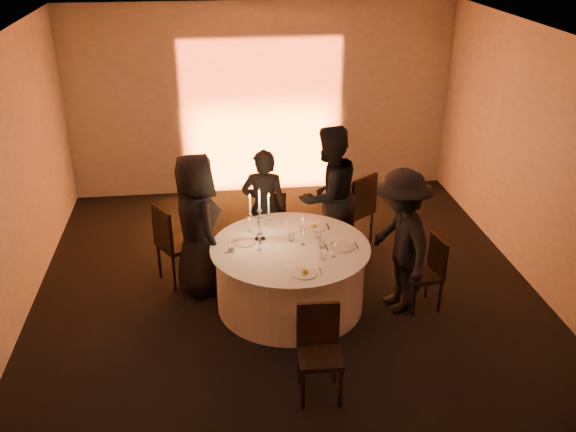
{
  "coord_description": "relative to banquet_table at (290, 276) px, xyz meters",
  "views": [
    {
      "loc": [
        -0.82,
        -6.29,
        4.15
      ],
      "look_at": [
        0.0,
        0.2,
        1.05
      ],
      "focal_mm": 40.0,
      "sensor_mm": 36.0,
      "label": 1
    }
  ],
  "objects": [
    {
      "name": "wall_front",
      "position": [
        0.0,
        -3.5,
        1.12
      ],
      "size": [
        7.0,
        0.0,
        7.0
      ],
      "primitive_type": "plane",
      "rotation": [
        -1.57,
        0.0,
        0.0
      ],
      "color": "#B2ABA5",
      "rests_on": "floor"
    },
    {
      "name": "tumbler_c",
      "position": [
        0.03,
        0.13,
        0.43
      ],
      "size": [
        0.07,
        0.07,
        0.09
      ],
      "primitive_type": "cylinder",
      "color": "silver",
      "rests_on": "banquet_table"
    },
    {
      "name": "floor",
      "position": [
        0.0,
        0.0,
        -0.38
      ],
      "size": [
        7.0,
        7.0,
        0.0
      ],
      "primitive_type": "plane",
      "color": "black",
      "rests_on": "ground"
    },
    {
      "name": "ceiling",
      "position": [
        0.0,
        0.0,
        2.62
      ],
      "size": [
        7.0,
        7.0,
        0.0
      ],
      "primitive_type": "plane",
      "rotation": [
        3.14,
        0.0,
        0.0
      ],
      "color": "white",
      "rests_on": "wall_back"
    },
    {
      "name": "wine_glass_a",
      "position": [
        -0.35,
        -0.05,
        0.52
      ],
      "size": [
        0.07,
        0.07,
        0.19
      ],
      "color": "silver",
      "rests_on": "banquet_table"
    },
    {
      "name": "chair_right",
      "position": [
        1.56,
        -0.22,
        0.1
      ],
      "size": [
        0.43,
        0.43,
        0.87
      ],
      "rotation": [
        0.0,
        0.0,
        -1.42
      ],
      "color": "black",
      "rests_on": "floor"
    },
    {
      "name": "chair_left",
      "position": [
        -1.35,
        0.69,
        0.2
      ],
      "size": [
        0.61,
        0.61,
        1.03
      ],
      "rotation": [
        0.0,
        0.0,
        2.09
      ],
      "color": "black",
      "rests_on": "floor"
    },
    {
      "name": "tumbler_d",
      "position": [
        0.35,
        0.16,
        0.43
      ],
      "size": [
        0.07,
        0.07,
        0.09
      ],
      "primitive_type": "cylinder",
      "color": "silver",
      "rests_on": "banquet_table"
    },
    {
      "name": "wall_right",
      "position": [
        3.0,
        0.0,
        1.12
      ],
      "size": [
        0.0,
        7.0,
        7.0
      ],
      "primitive_type": "plane",
      "rotation": [
        1.57,
        0.0,
        -1.57
      ],
      "color": "#B2ABA5",
      "rests_on": "floor"
    },
    {
      "name": "chair_back_left",
      "position": [
        -0.07,
        1.44,
        0.09
      ],
      "size": [
        0.39,
        0.39,
        0.85
      ],
      "rotation": [
        0.0,
        0.0,
        3.1
      ],
      "color": "black",
      "rests_on": "floor"
    },
    {
      "name": "plate_front",
      "position": [
        0.07,
        -0.63,
        0.4
      ],
      "size": [
        0.35,
        0.26,
        0.08
      ],
      "color": "white",
      "rests_on": "banquet_table"
    },
    {
      "name": "plate_left",
      "position": [
        -0.5,
        0.15,
        0.39
      ],
      "size": [
        0.36,
        0.25,
        0.01
      ],
      "color": "white",
      "rests_on": "banquet_table"
    },
    {
      "name": "plate_back_left",
      "position": [
        -0.14,
        0.61,
        0.39
      ],
      "size": [
        0.35,
        0.25,
        0.01
      ],
      "color": "white",
      "rests_on": "banquet_table"
    },
    {
      "name": "wine_glass_e",
      "position": [
        -0.42,
        0.42,
        0.52
      ],
      "size": [
        0.07,
        0.07,
        0.19
      ],
      "color": "silver",
      "rests_on": "banquet_table"
    },
    {
      "name": "plate_right",
      "position": [
        0.57,
        -0.09,
        0.39
      ],
      "size": [
        0.36,
        0.29,
        0.01
      ],
      "color": "white",
      "rests_on": "banquet_table"
    },
    {
      "name": "wine_glass_d",
      "position": [
        0.15,
        0.02,
        0.52
      ],
      "size": [
        0.07,
        0.07,
        0.19
      ],
      "color": "silver",
      "rests_on": "banquet_table"
    },
    {
      "name": "guest_back_left",
      "position": [
        -0.2,
        1.03,
        0.4
      ],
      "size": [
        0.63,
        0.47,
        1.56
      ],
      "primitive_type": "imported",
      "rotation": [
        0.0,
        0.0,
        2.95
      ],
      "color": "black",
      "rests_on": "floor"
    },
    {
      "name": "tumbler_b",
      "position": [
        0.35,
        -0.08,
        0.43
      ],
      "size": [
        0.07,
        0.07,
        0.09
      ],
      "primitive_type": "cylinder",
      "color": "silver",
      "rests_on": "banquet_table"
    },
    {
      "name": "chair_back_right",
      "position": [
        1.07,
        1.34,
        0.21
      ],
      "size": [
        0.64,
        0.64,
        1.05
      ],
      "rotation": [
        0.0,
        0.0,
        -2.52
      ],
      "color": "black",
      "rests_on": "floor"
    },
    {
      "name": "guest_left",
      "position": [
        -1.03,
        0.45,
        0.49
      ],
      "size": [
        0.85,
        1.0,
        1.74
      ],
      "primitive_type": "imported",
      "rotation": [
        0.0,
        0.0,
        1.98
      ],
      "color": "black",
      "rests_on": "floor"
    },
    {
      "name": "plate_back_right",
      "position": [
        0.34,
        0.43,
        0.4
      ],
      "size": [
        0.35,
        0.3,
        0.08
      ],
      "color": "white",
      "rests_on": "banquet_table"
    },
    {
      "name": "guest_back_right",
      "position": [
        0.62,
        1.0,
        0.53
      ],
      "size": [
        1.12,
        1.06,
        1.84
      ],
      "primitive_type": "imported",
      "rotation": [
        0.0,
        0.0,
        -2.59
      ],
      "color": "black",
      "rests_on": "floor"
    },
    {
      "name": "wine_glass_b",
      "position": [
        0.43,
        -0.31,
        0.52
      ],
      "size": [
        0.07,
        0.07,
        0.19
      ],
      "color": "silver",
      "rests_on": "banquet_table"
    },
    {
      "name": "wine_glass_c",
      "position": [
        0.19,
        0.34,
        0.52
      ],
      "size": [
        0.07,
        0.07,
        0.19
      ],
      "color": "silver",
      "rests_on": "banquet_table"
    },
    {
      "name": "chair_front",
      "position": [
        0.08,
        -1.5,
        0.13
      ],
      "size": [
        0.42,
        0.42,
        0.92
      ],
      "rotation": [
        0.0,
        0.0,
        -0.05
      ],
      "color": "black",
      "rests_on": "floor"
    },
    {
      "name": "tumbler_a",
      "position": [
        0.32,
        -0.35,
        0.43
      ],
      "size": [
        0.07,
        0.07,
        0.09
      ],
      "primitive_type": "cylinder",
      "color": "silver",
      "rests_on": "banquet_table"
    },
    {
      "name": "guest_right",
      "position": [
        1.21,
        -0.19,
        0.46
      ],
      "size": [
        0.79,
        1.18,
        1.69
      ],
      "primitive_type": "imported",
      "rotation": [
        0.0,
        0.0,
        -1.42
      ],
      "color": "black",
      "rests_on": "floor"
    },
    {
      "name": "uplighter_fixture",
      "position": [
        0.0,
        3.2,
        -0.33
      ],
      "size": [
        0.25,
        0.12,
        0.1
      ],
      "primitive_type": "cube",
      "color": "black",
      "rests_on": "floor"
    },
    {
      "name": "banquet_table",
      "position": [
        0.0,
        0.0,
        0.0
      ],
      "size": [
        1.8,
        1.8,
        0.77
      ],
      "color": "black",
      "rests_on": "floor"
    },
    {
      "name": "candelabra",
      "position": [
        -0.32,
        0.19,
        0.6
      ],
      "size": [
        0.26,
        0.13,
        0.63
      ],
      "color": "silver",
      "rests_on": "banquet_table"
    },
    {
      "name": "coffee_cup",
      "position": [
        -0.66,
        -0.03,
        0.42
      ],
      "size": [
        0.11,
        0.11,
        0.07
      ],
      "color": "white",
      "rests_on": "banquet_table"
    },
    {
      "name": "wall_back",
      "position": [
        0.0,
        3.5,
        1.12
      ],
      "size": [
        7.0,
        0.0,
        7.0
      ],
      "primitive_type": "plane",
      "rotation": [
        1.57,
        0.0,
        0.0
      ],
      "color": "#B2ABA5",
      "rests_on": "floor"
    }
  ]
}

